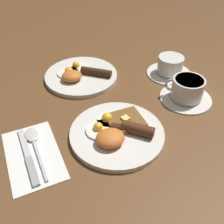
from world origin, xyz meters
TOP-DOWN VIEW (x-y plane):
  - ground_plane at (0.00, 0.00)m, footprint 3.00×3.00m
  - breakfast_plate_near at (0.00, -0.00)m, footprint 0.25×0.25m
  - breakfast_plate_far at (-0.03, 0.31)m, footprint 0.25×0.25m
  - teacup_near at (0.26, 0.09)m, footprint 0.16×0.16m
  - teacup_far at (0.28, 0.24)m, footprint 0.16×0.16m
  - napkin at (-0.22, -0.00)m, footprint 0.15×0.23m
  - knife at (-0.23, -0.01)m, footprint 0.04×0.20m
  - spoon at (-0.22, 0.05)m, footprint 0.05×0.19m

SIDE VIEW (x-z plane):
  - ground_plane at x=0.00m, z-range 0.00..0.00m
  - napkin at x=-0.22m, z-range 0.00..0.01m
  - knife at x=-0.23m, z-range 0.00..0.01m
  - spoon at x=-0.22m, z-range 0.00..0.01m
  - breakfast_plate_far at x=-0.03m, z-range -0.01..0.04m
  - breakfast_plate_near at x=0.00m, z-range -0.01..0.04m
  - teacup_far at x=0.28m, z-range -0.01..0.06m
  - teacup_near at x=0.26m, z-range 0.00..0.07m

